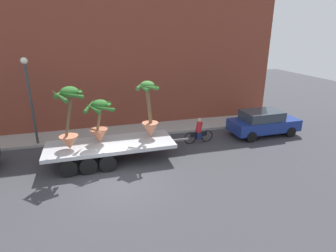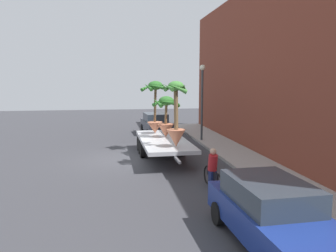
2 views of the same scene
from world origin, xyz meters
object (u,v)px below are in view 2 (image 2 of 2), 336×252
at_px(potted_palm_front, 155,107).
at_px(cyclist, 213,171).
at_px(potted_palm_rear, 166,117).
at_px(trailing_car, 156,124).
at_px(parked_car, 271,213).
at_px(street_lamp, 202,92).
at_px(potted_palm_middle, 176,118).
at_px(flatbed_trailer, 162,142).

height_order(potted_palm_front, cyclist, potted_palm_front).
distance_m(potted_palm_rear, trailing_car, 7.12).
height_order(potted_palm_front, parked_car, potted_palm_front).
relative_size(parked_car, trailing_car, 1.04).
relative_size(potted_palm_front, street_lamp, 0.62).
xyz_separation_m(potted_palm_rear, potted_palm_front, (-1.34, -0.41, 0.41)).
relative_size(potted_palm_middle, cyclist, 1.62).
xyz_separation_m(potted_palm_middle, parked_car, (7.46, 0.91, -1.49)).
xyz_separation_m(flatbed_trailer, potted_palm_middle, (2.33, 0.28, 1.55)).
xyz_separation_m(flatbed_trailer, trailing_car, (-7.16, 0.56, 0.05)).
xyz_separation_m(potted_palm_rear, street_lamp, (-3.50, 2.91, 1.13)).
height_order(parked_car, trailing_car, same).
relative_size(flatbed_trailer, parked_car, 1.67).
bearing_deg(flatbed_trailer, potted_palm_front, -172.45).
bearing_deg(potted_palm_front, potted_palm_rear, 17.17).
height_order(cyclist, street_lamp, street_lamp).
distance_m(flatbed_trailer, cyclist, 5.53).
relative_size(potted_palm_rear, cyclist, 1.19).
relative_size(flatbed_trailer, cyclist, 3.96).
height_order(potted_palm_front, trailing_car, potted_palm_front).
bearing_deg(street_lamp, potted_palm_middle, -25.39).
xyz_separation_m(potted_palm_middle, potted_palm_front, (-3.83, -0.48, 0.19)).
relative_size(potted_palm_rear, parked_car, 0.50).
bearing_deg(flatbed_trailer, parked_car, 6.91).
xyz_separation_m(potted_palm_middle, trailing_car, (-9.49, 0.28, -1.49)).
bearing_deg(trailing_car, parked_car, 2.12).
height_order(parked_car, street_lamp, street_lamp).
bearing_deg(potted_palm_middle, cyclist, 14.43).
height_order(flatbed_trailer, street_lamp, street_lamp).
xyz_separation_m(potted_palm_rear, parked_car, (9.96, 0.97, -1.27)).
xyz_separation_m(potted_palm_rear, trailing_car, (-7.00, 0.34, -1.27)).
bearing_deg(potted_palm_middle, trailing_car, 178.30).
xyz_separation_m(potted_palm_front, trailing_car, (-5.66, 0.76, -1.68)).
bearing_deg(parked_car, potted_palm_rear, -174.42).
height_order(potted_palm_rear, parked_car, potted_palm_rear).
relative_size(cyclist, trailing_car, 0.44).
relative_size(potted_palm_middle, potted_palm_front, 1.00).
xyz_separation_m(potted_palm_middle, cyclist, (3.10, 0.80, -1.65)).
relative_size(potted_palm_front, parked_car, 0.68).
bearing_deg(cyclist, trailing_car, -177.65).
bearing_deg(flatbed_trailer, trailing_car, 175.54).
relative_size(potted_palm_front, cyclist, 1.62).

